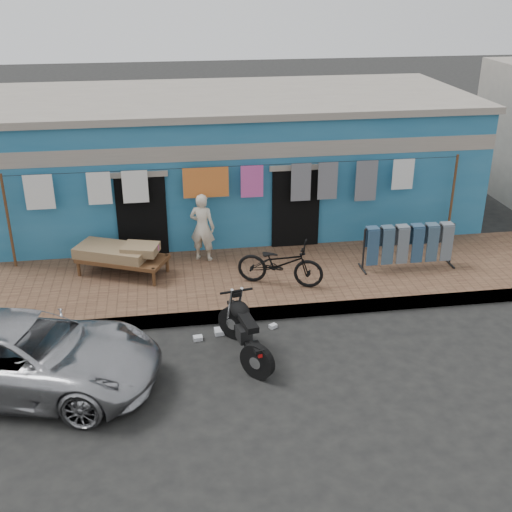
{
  "coord_description": "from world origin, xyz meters",
  "views": [
    {
      "loc": [
        -1.7,
        -9.16,
        6.22
      ],
      "look_at": [
        0.0,
        2.0,
        1.15
      ],
      "focal_mm": 45.0,
      "sensor_mm": 36.0,
      "label": 1
    }
  ],
  "objects_px": {
    "car": "(24,354)",
    "motorcycle": "(245,330)",
    "bicycle": "(280,259)",
    "charpoy": "(123,260)",
    "jeans_rack": "(408,246)",
    "seated_person": "(202,227)"
  },
  "relations": [
    {
      "from": "seated_person",
      "to": "bicycle",
      "type": "height_order",
      "value": "seated_person"
    },
    {
      "from": "car",
      "to": "jeans_rack",
      "type": "distance_m",
      "value": 8.08
    },
    {
      "from": "jeans_rack",
      "to": "motorcycle",
      "type": "bearing_deg",
      "value": -146.31
    },
    {
      "from": "car",
      "to": "motorcycle",
      "type": "relative_size",
      "value": 2.52
    },
    {
      "from": "charpoy",
      "to": "car",
      "type": "bearing_deg",
      "value": -111.64
    },
    {
      "from": "seated_person",
      "to": "jeans_rack",
      "type": "relative_size",
      "value": 0.73
    },
    {
      "from": "seated_person",
      "to": "car",
      "type": "bearing_deg",
      "value": 74.67
    },
    {
      "from": "bicycle",
      "to": "jeans_rack",
      "type": "relative_size",
      "value": 0.84
    },
    {
      "from": "charpoy",
      "to": "motorcycle",
      "type": "bearing_deg",
      "value": -55.7
    },
    {
      "from": "bicycle",
      "to": "motorcycle",
      "type": "height_order",
      "value": "bicycle"
    },
    {
      "from": "car",
      "to": "charpoy",
      "type": "distance_m",
      "value": 3.81
    },
    {
      "from": "bicycle",
      "to": "charpoy",
      "type": "xyz_separation_m",
      "value": [
        -3.22,
        0.98,
        -0.24
      ]
    },
    {
      "from": "car",
      "to": "jeans_rack",
      "type": "relative_size",
      "value": 2.1
    },
    {
      "from": "charpoy",
      "to": "bicycle",
      "type": "bearing_deg",
      "value": -17.02
    },
    {
      "from": "motorcycle",
      "to": "jeans_rack",
      "type": "relative_size",
      "value": 0.83
    },
    {
      "from": "charpoy",
      "to": "jeans_rack",
      "type": "xyz_separation_m",
      "value": [
        6.11,
        -0.58,
        0.17
      ]
    },
    {
      "from": "bicycle",
      "to": "motorcycle",
      "type": "xyz_separation_m",
      "value": [
        -1.03,
        -2.22,
        -0.28
      ]
    },
    {
      "from": "car",
      "to": "bicycle",
      "type": "distance_m",
      "value": 5.29
    },
    {
      "from": "charpoy",
      "to": "jeans_rack",
      "type": "bearing_deg",
      "value": -5.46
    },
    {
      "from": "seated_person",
      "to": "jeans_rack",
      "type": "bearing_deg",
      "value": -171.22
    },
    {
      "from": "seated_person",
      "to": "motorcycle",
      "type": "height_order",
      "value": "seated_person"
    },
    {
      "from": "seated_person",
      "to": "jeans_rack",
      "type": "height_order",
      "value": "seated_person"
    }
  ]
}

